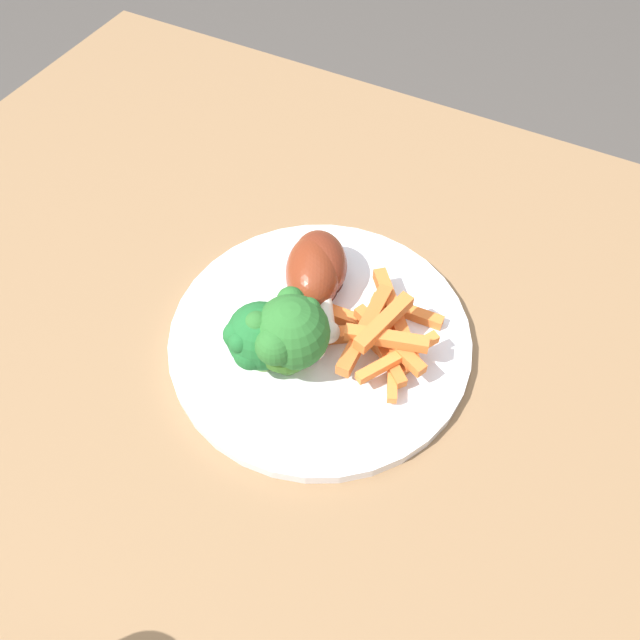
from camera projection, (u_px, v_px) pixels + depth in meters
The scene contains 9 objects.
ground_plane at pixel (299, 570), 1.15m from camera, with size 6.00×6.00×0.00m, color #4C4742.
dining_table at pixel (283, 415), 0.64m from camera, with size 0.97×0.81×0.75m.
dinner_plate at pixel (320, 337), 0.55m from camera, with size 0.27×0.27×0.01m, color white.
broccoli_floret_front at pixel (266, 340), 0.49m from camera, with size 0.07×0.06×0.07m.
broccoli_floret_middle at pixel (284, 338), 0.49m from camera, with size 0.05×0.06×0.07m.
broccoli_floret_back at pixel (289, 332), 0.48m from camera, with size 0.06×0.07×0.08m.
carrot_fries_pile at pixel (377, 333), 0.52m from camera, with size 0.13×0.12×0.04m.
chicken_drumstick_near at pixel (322, 268), 0.56m from camera, with size 0.09×0.11×0.05m.
chicken_drumstick_far at pixel (315, 277), 0.55m from camera, with size 0.08×0.13×0.05m.
Camera 1 is at (-0.17, 0.24, 1.21)m, focal length 34.77 mm.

